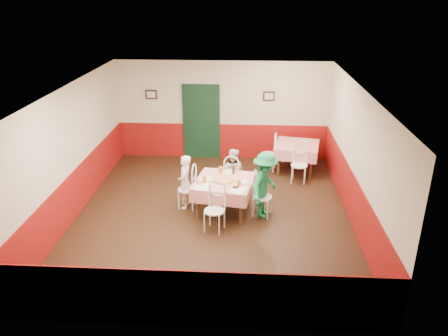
# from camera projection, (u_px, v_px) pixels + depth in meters

# --- Properties ---
(floor) EXTENTS (7.00, 7.00, 0.00)m
(floor) POSITION_uv_depth(u_px,v_px,m) (213.00, 214.00, 9.69)
(floor) COLOR black
(floor) RESTS_ON ground
(ceiling) EXTENTS (7.00, 7.00, 0.00)m
(ceiling) POSITION_uv_depth(u_px,v_px,m) (211.00, 89.00, 8.61)
(ceiling) COLOR white
(ceiling) RESTS_ON back_wall
(back_wall) EXTENTS (6.00, 0.10, 2.80)m
(back_wall) POSITION_uv_depth(u_px,v_px,m) (222.00, 111.00, 12.37)
(back_wall) COLOR beige
(back_wall) RESTS_ON ground
(front_wall) EXTENTS (6.00, 0.10, 2.80)m
(front_wall) POSITION_uv_depth(u_px,v_px,m) (191.00, 247.00, 5.93)
(front_wall) COLOR beige
(front_wall) RESTS_ON ground
(left_wall) EXTENTS (0.10, 7.00, 2.80)m
(left_wall) POSITION_uv_depth(u_px,v_px,m) (72.00, 152.00, 9.31)
(left_wall) COLOR beige
(left_wall) RESTS_ON ground
(right_wall) EXTENTS (0.10, 7.00, 2.80)m
(right_wall) POSITION_uv_depth(u_px,v_px,m) (357.00, 158.00, 8.99)
(right_wall) COLOR beige
(right_wall) RESTS_ON ground
(wainscot_back) EXTENTS (6.00, 0.03, 1.00)m
(wainscot_back) POSITION_uv_depth(u_px,v_px,m) (222.00, 141.00, 12.71)
(wainscot_back) COLOR maroon
(wainscot_back) RESTS_ON ground
(wainscot_front) EXTENTS (6.00, 0.03, 1.00)m
(wainscot_front) POSITION_uv_depth(u_px,v_px,m) (193.00, 300.00, 6.29)
(wainscot_front) COLOR maroon
(wainscot_front) RESTS_ON ground
(wainscot_left) EXTENTS (0.03, 7.00, 1.00)m
(wainscot_left) POSITION_uv_depth(u_px,v_px,m) (78.00, 190.00, 9.65)
(wainscot_left) COLOR maroon
(wainscot_left) RESTS_ON ground
(wainscot_right) EXTENTS (0.03, 7.00, 1.00)m
(wainscot_right) POSITION_uv_depth(u_px,v_px,m) (351.00, 197.00, 9.34)
(wainscot_right) COLOR maroon
(wainscot_right) RESTS_ON ground
(door) EXTENTS (0.96, 0.06, 2.10)m
(door) POSITION_uv_depth(u_px,v_px,m) (201.00, 123.00, 12.49)
(door) COLOR black
(door) RESTS_ON ground
(picture_left) EXTENTS (0.32, 0.03, 0.26)m
(picture_left) POSITION_uv_depth(u_px,v_px,m) (151.00, 94.00, 12.26)
(picture_left) COLOR black
(picture_left) RESTS_ON back_wall
(picture_right) EXTENTS (0.32, 0.03, 0.26)m
(picture_right) POSITION_uv_depth(u_px,v_px,m) (269.00, 96.00, 12.08)
(picture_right) COLOR black
(picture_right) RESTS_ON back_wall
(thermostat) EXTENTS (0.10, 0.03, 0.10)m
(thermostat) POSITION_uv_depth(u_px,v_px,m) (156.00, 107.00, 12.39)
(thermostat) COLOR white
(thermostat) RESTS_ON back_wall
(main_table) EXTENTS (1.41, 1.41, 0.77)m
(main_table) POSITION_uv_depth(u_px,v_px,m) (224.00, 196.00, 9.66)
(main_table) COLOR red
(main_table) RESTS_ON ground
(second_table) EXTENTS (1.31, 1.31, 0.77)m
(second_table) POSITION_uv_depth(u_px,v_px,m) (296.00, 157.00, 11.82)
(second_table) COLOR red
(second_table) RESTS_ON ground
(chair_left) EXTENTS (0.48, 0.48, 0.90)m
(chair_left) POSITION_uv_depth(u_px,v_px,m) (187.00, 189.00, 9.81)
(chair_left) COLOR white
(chair_left) RESTS_ON ground
(chair_right) EXTENTS (0.51, 0.51, 0.90)m
(chair_right) POSITION_uv_depth(u_px,v_px,m) (262.00, 197.00, 9.45)
(chair_right) COLOR white
(chair_right) RESTS_ON ground
(chair_far) EXTENTS (0.46, 0.46, 0.90)m
(chair_far) POSITION_uv_depth(u_px,v_px,m) (232.00, 178.00, 10.39)
(chair_far) COLOR white
(chair_far) RESTS_ON ground
(chair_near) EXTENTS (0.52, 0.52, 0.90)m
(chair_near) POSITION_uv_depth(u_px,v_px,m) (214.00, 211.00, 8.86)
(chair_near) COLOR white
(chair_near) RESTS_ON ground
(chair_second_a) EXTENTS (0.49, 0.49, 0.90)m
(chair_second_a) POSITION_uv_depth(u_px,v_px,m) (269.00, 154.00, 11.83)
(chair_second_a) COLOR white
(chair_second_a) RESTS_ON ground
(chair_second_b) EXTENTS (0.49, 0.49, 0.90)m
(chair_second_b) POSITION_uv_depth(u_px,v_px,m) (299.00, 165.00, 11.10)
(chair_second_b) COLOR white
(chair_second_b) RESTS_ON ground
(pizza) EXTENTS (0.49, 0.49, 0.03)m
(pizza) POSITION_uv_depth(u_px,v_px,m) (224.00, 180.00, 9.48)
(pizza) COLOR #B74723
(pizza) RESTS_ON main_table
(plate_left) EXTENTS (0.29, 0.29, 0.01)m
(plate_left) POSITION_uv_depth(u_px,v_px,m) (206.00, 179.00, 9.57)
(plate_left) COLOR white
(plate_left) RESTS_ON main_table
(plate_right) EXTENTS (0.29, 0.29, 0.01)m
(plate_right) POSITION_uv_depth(u_px,v_px,m) (243.00, 181.00, 9.44)
(plate_right) COLOR white
(plate_right) RESTS_ON main_table
(plate_far) EXTENTS (0.29, 0.29, 0.01)m
(plate_far) POSITION_uv_depth(u_px,v_px,m) (230.00, 172.00, 9.90)
(plate_far) COLOR white
(plate_far) RESTS_ON main_table
(glass_a) EXTENTS (0.10, 0.10, 0.15)m
(glass_a) POSITION_uv_depth(u_px,v_px,m) (204.00, 180.00, 9.35)
(glass_a) COLOR #BF7219
(glass_a) RESTS_ON main_table
(glass_b) EXTENTS (0.09, 0.09, 0.15)m
(glass_b) POSITION_uv_depth(u_px,v_px,m) (239.00, 183.00, 9.18)
(glass_b) COLOR #BF7219
(glass_b) RESTS_ON main_table
(glass_c) EXTENTS (0.10, 0.10, 0.16)m
(glass_c) POSITION_uv_depth(u_px,v_px,m) (220.00, 170.00, 9.84)
(glass_c) COLOR #BF7219
(glass_c) RESTS_ON main_table
(beer_bottle) EXTENTS (0.07, 0.07, 0.21)m
(beer_bottle) POSITION_uv_depth(u_px,v_px,m) (233.00, 169.00, 9.79)
(beer_bottle) COLOR #381C0A
(beer_bottle) RESTS_ON main_table
(shaker_a) EXTENTS (0.04, 0.04, 0.09)m
(shaker_a) POSITION_uv_depth(u_px,v_px,m) (201.00, 184.00, 9.22)
(shaker_a) COLOR silver
(shaker_a) RESTS_ON main_table
(shaker_b) EXTENTS (0.04, 0.04, 0.09)m
(shaker_b) POSITION_uv_depth(u_px,v_px,m) (202.00, 185.00, 9.16)
(shaker_b) COLOR silver
(shaker_b) RESTS_ON main_table
(shaker_c) EXTENTS (0.04, 0.04, 0.09)m
(shaker_c) POSITION_uv_depth(u_px,v_px,m) (198.00, 183.00, 9.29)
(shaker_c) COLOR #B23319
(shaker_c) RESTS_ON main_table
(menu_left) EXTENTS (0.31, 0.41, 0.00)m
(menu_left) POSITION_uv_depth(u_px,v_px,m) (203.00, 187.00, 9.21)
(menu_left) COLOR white
(menu_left) RESTS_ON main_table
(menu_right) EXTENTS (0.43, 0.48, 0.00)m
(menu_right) POSITION_uv_depth(u_px,v_px,m) (238.00, 189.00, 9.07)
(menu_right) COLOR white
(menu_right) RESTS_ON main_table
(wallet) EXTENTS (0.12, 0.11, 0.02)m
(wallet) POSITION_uv_depth(u_px,v_px,m) (235.00, 187.00, 9.15)
(wallet) COLOR black
(wallet) RESTS_ON main_table
(diner_left) EXTENTS (0.30, 0.46, 1.25)m
(diner_left) POSITION_uv_depth(u_px,v_px,m) (185.00, 182.00, 9.75)
(diner_left) COLOR gray
(diner_left) RESTS_ON ground
(diner_far) EXTENTS (0.66, 0.57, 1.16)m
(diner_far) POSITION_uv_depth(u_px,v_px,m) (233.00, 172.00, 10.38)
(diner_far) COLOR gray
(diner_far) RESTS_ON ground
(diner_right) EXTENTS (0.90, 1.09, 1.47)m
(diner_right) POSITION_uv_depth(u_px,v_px,m) (265.00, 185.00, 9.32)
(diner_right) COLOR gray
(diner_right) RESTS_ON ground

